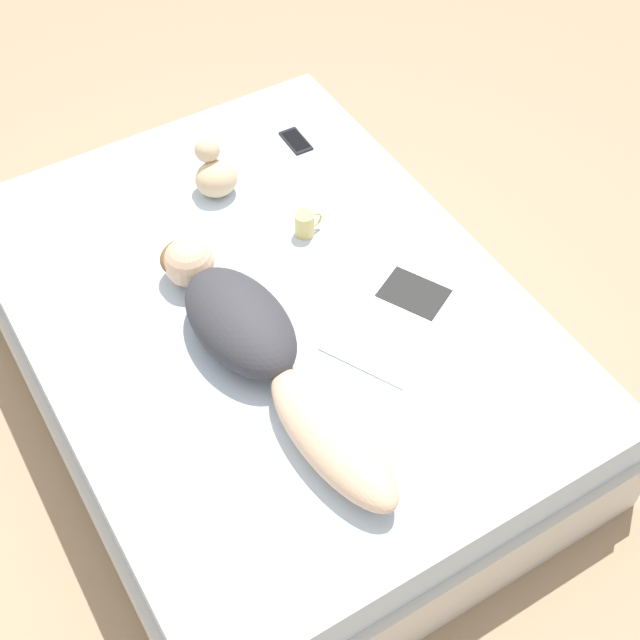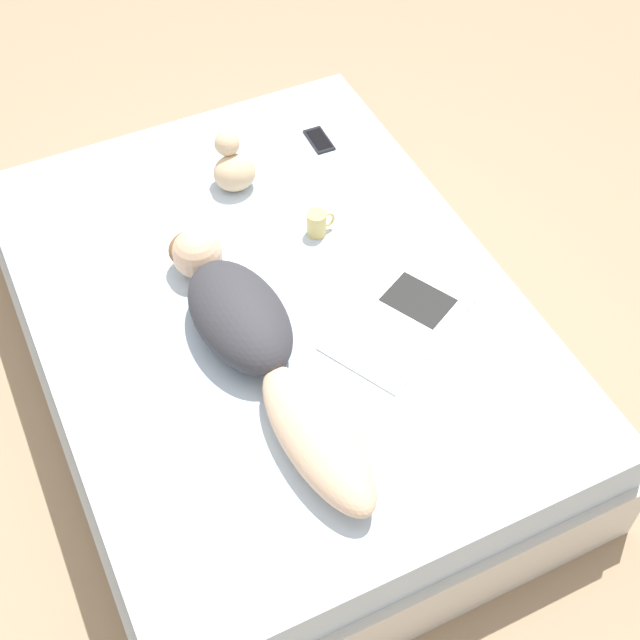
{
  "view_description": "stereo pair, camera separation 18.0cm",
  "coord_description": "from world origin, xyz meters",
  "px_view_note": "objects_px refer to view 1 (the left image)",
  "views": [
    {
      "loc": [
        -0.88,
        -1.8,
        2.81
      ],
      "look_at": [
        0.09,
        -0.19,
        0.54
      ],
      "focal_mm": 50.0,
      "sensor_mm": 36.0,
      "label": 1
    },
    {
      "loc": [
        -0.72,
        -1.89,
        2.81
      ],
      "look_at": [
        0.09,
        -0.19,
        0.54
      ],
      "focal_mm": 50.0,
      "sensor_mm": 36.0,
      "label": 2
    }
  ],
  "objects_px": {
    "person": "(259,346)",
    "coffee_mug": "(305,223)",
    "open_magazine": "(397,317)",
    "cell_phone": "(296,141)"
  },
  "relations": [
    {
      "from": "open_magazine",
      "to": "coffee_mug",
      "type": "bearing_deg",
      "value": 69.34
    },
    {
      "from": "open_magazine",
      "to": "coffee_mug",
      "type": "height_order",
      "value": "coffee_mug"
    },
    {
      "from": "person",
      "to": "open_magazine",
      "type": "height_order",
      "value": "person"
    },
    {
      "from": "person",
      "to": "cell_phone",
      "type": "xyz_separation_m",
      "value": [
        0.66,
        0.91,
        -0.08
      ]
    },
    {
      "from": "open_magazine",
      "to": "coffee_mug",
      "type": "distance_m",
      "value": 0.52
    },
    {
      "from": "person",
      "to": "coffee_mug",
      "type": "bearing_deg",
      "value": 41.72
    },
    {
      "from": "open_magazine",
      "to": "person",
      "type": "bearing_deg",
      "value": 144.12
    },
    {
      "from": "open_magazine",
      "to": "cell_phone",
      "type": "xyz_separation_m",
      "value": [
        0.17,
        0.98,
        0.0
      ]
    },
    {
      "from": "open_magazine",
      "to": "coffee_mug",
      "type": "relative_size",
      "value": 5.33
    },
    {
      "from": "person",
      "to": "cell_phone",
      "type": "distance_m",
      "value": 1.13
    }
  ]
}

